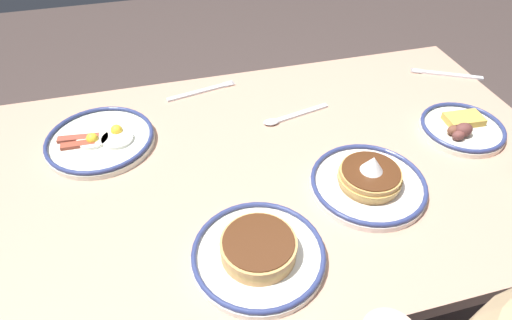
{
  "coord_description": "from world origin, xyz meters",
  "views": [
    {
      "loc": [
        0.22,
        0.71,
        1.41
      ],
      "look_at": [
        0.04,
        0.01,
        0.77
      ],
      "focal_mm": 30.63,
      "sensor_mm": 36.0,
      "label": 1
    }
  ],
  "objects_px": {
    "plate_center_pancakes": "(369,181)",
    "fork_far": "(202,91)",
    "plate_far_companion": "(258,252)",
    "fork_near": "(446,74)",
    "tea_spoon": "(287,117)",
    "plate_near_main": "(100,140)",
    "plate_far_side": "(462,128)"
  },
  "relations": [
    {
      "from": "fork_far",
      "to": "plate_near_main",
      "type": "bearing_deg",
      "value": 31.02
    },
    {
      "from": "plate_near_main",
      "to": "plate_center_pancakes",
      "type": "xyz_separation_m",
      "value": [
        -0.56,
        0.3,
        0.01
      ]
    },
    {
      "from": "plate_center_pancakes",
      "to": "fork_far",
      "type": "xyz_separation_m",
      "value": [
        0.28,
        -0.47,
        -0.02
      ]
    },
    {
      "from": "fork_near",
      "to": "tea_spoon",
      "type": "bearing_deg",
      "value": 9.33
    },
    {
      "from": "plate_center_pancakes",
      "to": "plate_far_companion",
      "type": "height_order",
      "value": "plate_center_pancakes"
    },
    {
      "from": "plate_center_pancakes",
      "to": "plate_far_companion",
      "type": "bearing_deg",
      "value": 22.87
    },
    {
      "from": "plate_center_pancakes",
      "to": "fork_near",
      "type": "bearing_deg",
      "value": -139.41
    },
    {
      "from": "fork_far",
      "to": "tea_spoon",
      "type": "distance_m",
      "value": 0.27
    },
    {
      "from": "plate_far_companion",
      "to": "tea_spoon",
      "type": "relative_size",
      "value": 1.32
    },
    {
      "from": "plate_far_side",
      "to": "plate_center_pancakes",
      "type": "bearing_deg",
      "value": 20.88
    },
    {
      "from": "plate_far_companion",
      "to": "fork_near",
      "type": "distance_m",
      "value": 0.86
    },
    {
      "from": "plate_far_companion",
      "to": "fork_near",
      "type": "height_order",
      "value": "plate_far_companion"
    },
    {
      "from": "fork_near",
      "to": "plate_near_main",
      "type": "bearing_deg",
      "value": 3.97
    },
    {
      "from": "plate_far_companion",
      "to": "tea_spoon",
      "type": "xyz_separation_m",
      "value": [
        -0.19,
        -0.4,
        -0.01
      ]
    },
    {
      "from": "plate_center_pancakes",
      "to": "fork_far",
      "type": "relative_size",
      "value": 1.25
    },
    {
      "from": "plate_center_pancakes",
      "to": "fork_far",
      "type": "distance_m",
      "value": 0.55
    },
    {
      "from": "fork_far",
      "to": "tea_spoon",
      "type": "relative_size",
      "value": 1.06
    },
    {
      "from": "plate_near_main",
      "to": "fork_far",
      "type": "height_order",
      "value": "plate_near_main"
    },
    {
      "from": "plate_far_side",
      "to": "tea_spoon",
      "type": "xyz_separation_m",
      "value": [
        0.4,
        -0.17,
        -0.01
      ]
    },
    {
      "from": "fork_near",
      "to": "plate_far_companion",
      "type": "bearing_deg",
      "value": 34.51
    },
    {
      "from": "plate_far_side",
      "to": "tea_spoon",
      "type": "distance_m",
      "value": 0.43
    },
    {
      "from": "fork_near",
      "to": "fork_far",
      "type": "height_order",
      "value": "same"
    },
    {
      "from": "tea_spoon",
      "to": "plate_far_companion",
      "type": "bearing_deg",
      "value": 65.1
    },
    {
      "from": "plate_far_companion",
      "to": "fork_near",
      "type": "relative_size",
      "value": 1.31
    },
    {
      "from": "plate_center_pancakes",
      "to": "fork_near",
      "type": "height_order",
      "value": "plate_center_pancakes"
    },
    {
      "from": "tea_spoon",
      "to": "plate_far_side",
      "type": "bearing_deg",
      "value": 157.4
    },
    {
      "from": "fork_near",
      "to": "tea_spoon",
      "type": "relative_size",
      "value": 1.01
    },
    {
      "from": "plate_center_pancakes",
      "to": "tea_spoon",
      "type": "relative_size",
      "value": 1.33
    },
    {
      "from": "plate_near_main",
      "to": "fork_far",
      "type": "relative_size",
      "value": 1.29
    },
    {
      "from": "plate_far_side",
      "to": "tea_spoon",
      "type": "relative_size",
      "value": 1.09
    },
    {
      "from": "plate_near_main",
      "to": "plate_far_side",
      "type": "xyz_separation_m",
      "value": [
        -0.87,
        0.18,
        0.0
      ]
    },
    {
      "from": "plate_far_companion",
      "to": "fork_far",
      "type": "bearing_deg",
      "value": -89.34
    }
  ]
}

